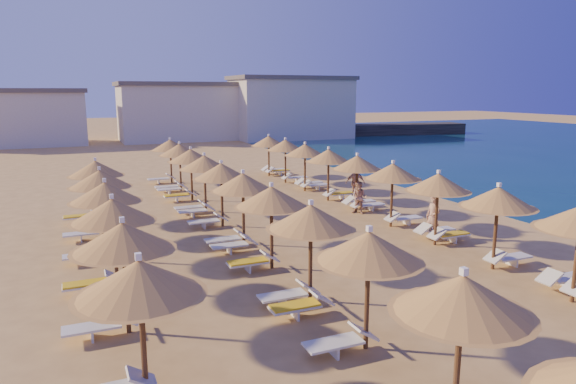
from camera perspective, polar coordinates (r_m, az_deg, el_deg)
name	(u,v)px	position (r m, az deg, el deg)	size (l,w,h in m)	color
ground	(327,238)	(22.14, 4.37, -5.13)	(220.00, 220.00, 0.00)	tan
jetty	(366,130)	(74.44, 8.63, 6.84)	(30.00, 4.00, 1.50)	black
hotel_blocks	(179,111)	(66.48, -12.03, 8.77)	(48.42, 12.29, 8.10)	beige
parasol_row_east	(393,172)	(23.89, 11.56, 2.14)	(2.66, 34.17, 3.11)	brown
parasol_row_west	(243,183)	(20.70, -5.03, 0.96)	(2.66, 34.17, 3.11)	brown
parasol_row_inland	(109,202)	(18.20, -19.31, -1.05)	(2.66, 18.42, 3.11)	brown
loungers	(295,232)	(21.71, 0.77, -4.49)	(15.65, 33.01, 0.66)	white
beachgoer_a	(433,217)	(22.77, 15.83, -2.66)	(0.68, 0.44, 1.85)	tan
beachgoer_b	(359,198)	(26.48, 7.94, -0.63)	(0.81, 0.63, 1.67)	tan
beachgoer_c	(355,183)	(30.00, 7.48, 1.01)	(1.12, 0.47, 1.92)	tan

